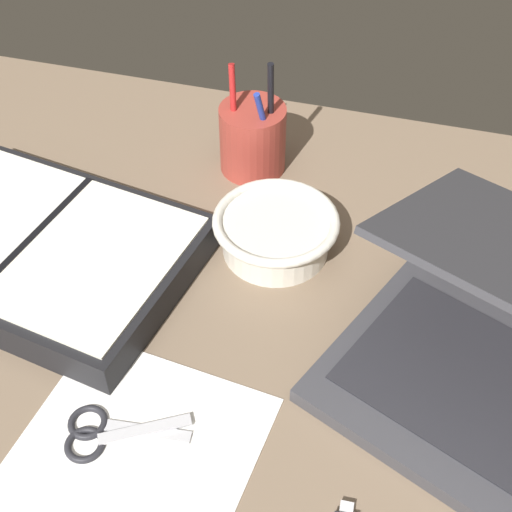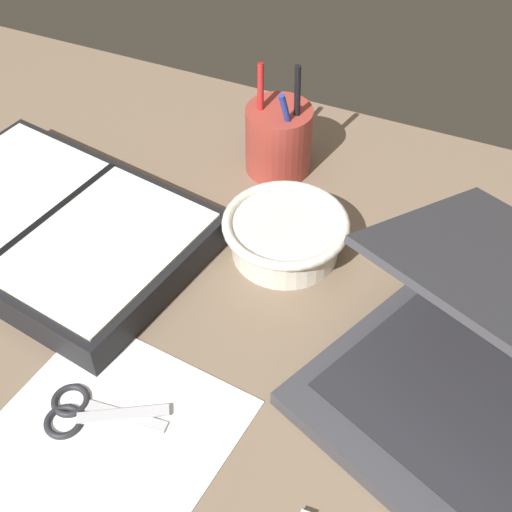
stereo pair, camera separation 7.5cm
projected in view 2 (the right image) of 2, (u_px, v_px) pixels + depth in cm
name	position (u px, v px, depth cm)	size (l,w,h in cm)	color
desk_top	(226.00, 377.00, 74.15)	(140.00, 100.00, 2.00)	#75604C
laptop	(503.00, 384.00, 66.11)	(41.15, 41.37, 17.33)	#38383D
bowl	(285.00, 234.00, 83.58)	(14.92, 14.92, 5.18)	silver
pen_cup	(279.00, 139.00, 93.53)	(8.74, 8.74, 16.40)	#9E382D
planner	(53.00, 229.00, 85.14)	(38.76, 29.87, 4.68)	black
scissors	(80.00, 412.00, 69.66)	(12.17, 7.63, 0.80)	#B7B7BC
paper_sheet_front	(93.00, 457.00, 66.57)	(21.96, 26.45, 0.16)	white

